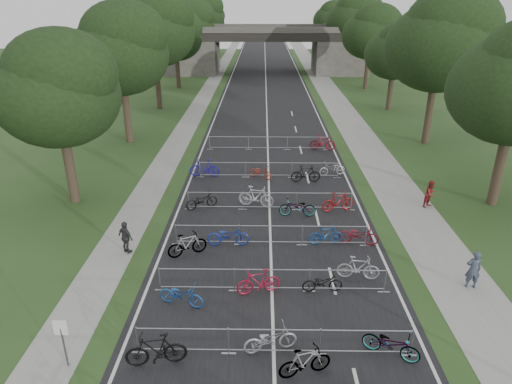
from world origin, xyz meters
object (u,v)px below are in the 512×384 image
(overpass_bridge, at_px, (266,50))
(park_sign, at_px, (62,335))
(pedestrian_a, at_px, (473,270))
(pedestrian_c, at_px, (126,238))
(pedestrian_b, at_px, (431,194))

(overpass_bridge, xyz_separation_m, park_sign, (-6.80, -62.00, -2.27))
(pedestrian_a, bearing_deg, pedestrian_c, -5.08)
(overpass_bridge, distance_m, pedestrian_a, 58.03)
(park_sign, relative_size, pedestrian_a, 1.07)
(pedestrian_a, xyz_separation_m, pedestrian_c, (-15.09, 2.56, -0.05))
(overpass_bridge, height_order, pedestrian_b, overpass_bridge)
(park_sign, bearing_deg, pedestrian_b, 38.09)
(park_sign, xyz_separation_m, pedestrian_a, (15.09, 4.62, -0.41))
(overpass_bridge, distance_m, park_sign, 62.41)
(pedestrian_a, relative_size, pedestrian_b, 1.07)
(overpass_bridge, height_order, park_sign, overpass_bridge)
(pedestrian_b, bearing_deg, overpass_bridge, 65.15)
(pedestrian_a, relative_size, pedestrian_c, 1.06)
(overpass_bridge, distance_m, pedestrian_b, 50.38)
(park_sign, bearing_deg, overpass_bridge, 83.74)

